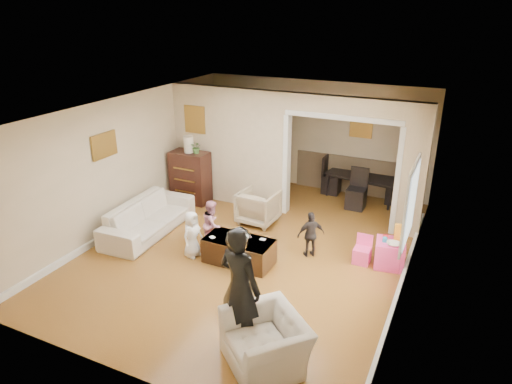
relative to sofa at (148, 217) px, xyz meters
The scene contains 27 objects.
floor 2.16m from the sofa, ahead, with size 7.00×7.00×0.00m, color #A66F2A.
partition_left 2.41m from the sofa, 70.10° to the left, with size 2.75×0.18×2.60m, color beige.
partition_right 5.14m from the sofa, 24.20° to the left, with size 0.55×0.18×2.60m, color beige.
partition_header 4.37m from the sofa, 32.66° to the left, with size 2.22×0.18×0.35m, color beige.
window_pane 5.01m from the sofa, ahead, with size 0.03×0.95×1.10m, color white.
framed_art_partition 2.49m from the sofa, 92.24° to the left, with size 0.45×0.03×0.55m, color brown.
framed_art_sofa_wall 1.63m from the sofa, 150.38° to the right, with size 0.03×0.55×0.40m, color brown.
framed_art_alcove 5.10m from the sofa, 48.99° to the left, with size 0.45×0.03×0.55m, color brown.
sofa is the anchor object (origin of this frame).
armchair_back 2.22m from the sofa, 36.82° to the left, with size 0.74×0.76×0.69m, color tan.
armchair_front 4.27m from the sofa, 33.17° to the right, with size 1.01×0.89×0.66m, color silver.
dresser 1.71m from the sofa, 93.10° to the left, with size 0.85×0.48×1.17m, color #32170F.
table_lamp 1.98m from the sofa, 93.10° to the left, with size 0.22×0.22×0.36m, color beige.
potted_plant 1.96m from the sofa, 86.31° to the left, with size 0.25×0.21×0.27m, color #466E31.
coffee_table 2.17m from the sofa, ahead, with size 1.19×0.60×0.45m, color #341D10.
coffee_cup 2.28m from the sofa, ahead, with size 0.11×0.11×0.10m, color beige.
play_table 4.60m from the sofa, ahead, with size 0.48×0.48×0.47m, color #FF439C.
cereal_box 4.74m from the sofa, ahead, with size 0.20×0.07×0.30m, color yellow.
cyan_cup 4.50m from the sofa, ahead, with size 0.08×0.08×0.08m, color teal.
toy_block 4.51m from the sofa, 10.72° to the left, with size 0.08×0.06×0.05m, color red.
play_bowl 4.64m from the sofa, ahead, with size 0.22×0.22×0.05m, color white.
dining_table 4.93m from the sofa, 46.06° to the left, with size 1.65×0.92×0.58m, color black.
adult_person 3.81m from the sofa, 34.25° to the right, with size 0.63×0.41×1.72m, color black.
child_kneel_a 1.38m from the sofa, 18.60° to the right, with size 0.42×0.27×0.86m, color white.
child_kneel_b 1.46m from the sofa, ahead, with size 0.45×0.35×0.93m, color #CC7F92.
child_toddler 3.24m from the sofa, ahead, with size 0.50×0.21×0.85m, color black.
craft_papers 2.12m from the sofa, ahead, with size 0.94×0.46×0.00m.
Camera 1 is at (3.30, -6.80, 4.19)m, focal length 32.38 mm.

